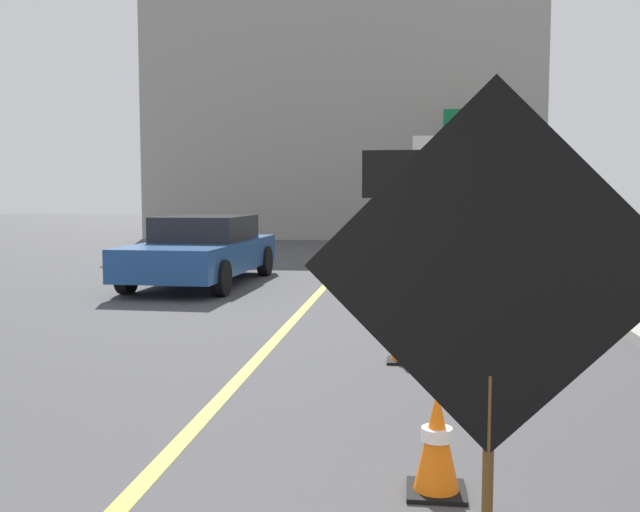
{
  "coord_description": "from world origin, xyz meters",
  "views": [
    {
      "loc": [
        1.67,
        -1.37,
        1.84
      ],
      "look_at": [
        0.81,
        5.45,
        1.24
      ],
      "focal_mm": 40.16,
      "sensor_mm": 36.0,
      "label": 1
    }
  ],
  "objects_px": {
    "roadwork_sign": "(492,279)",
    "box_truck": "(462,198)",
    "traffic_cone_far_lane": "(378,289)",
    "highway_guide_sign": "(498,148)",
    "arrow_board_trailer": "(401,261)",
    "pickup_car": "(203,250)",
    "traffic_cone_near_sign": "(437,442)",
    "traffic_cone_mid_lane": "(404,332)"
  },
  "relations": [
    {
      "from": "pickup_car",
      "to": "traffic_cone_near_sign",
      "type": "relative_size",
      "value": 7.69
    },
    {
      "from": "traffic_cone_near_sign",
      "to": "box_truck",
      "type": "bearing_deg",
      "value": 85.51
    },
    {
      "from": "traffic_cone_mid_lane",
      "to": "traffic_cone_far_lane",
      "type": "relative_size",
      "value": 0.97
    },
    {
      "from": "arrow_board_trailer",
      "to": "traffic_cone_far_lane",
      "type": "relative_size",
      "value": 3.88
    },
    {
      "from": "box_truck",
      "to": "traffic_cone_near_sign",
      "type": "distance_m",
      "value": 15.4
    },
    {
      "from": "pickup_car",
      "to": "traffic_cone_mid_lane",
      "type": "relative_size",
      "value": 7.48
    },
    {
      "from": "arrow_board_trailer",
      "to": "traffic_cone_far_lane",
      "type": "height_order",
      "value": "arrow_board_trailer"
    },
    {
      "from": "arrow_board_trailer",
      "to": "pickup_car",
      "type": "relative_size",
      "value": 0.54
    },
    {
      "from": "box_truck",
      "to": "traffic_cone_mid_lane",
      "type": "xyz_separation_m",
      "value": [
        -1.43,
        -11.85,
        -1.39
      ]
    },
    {
      "from": "box_truck",
      "to": "traffic_cone_far_lane",
      "type": "distance_m",
      "value": 8.75
    },
    {
      "from": "roadwork_sign",
      "to": "traffic_cone_mid_lane",
      "type": "bearing_deg",
      "value": 95.03
    },
    {
      "from": "highway_guide_sign",
      "to": "traffic_cone_mid_lane",
      "type": "height_order",
      "value": "highway_guide_sign"
    },
    {
      "from": "traffic_cone_near_sign",
      "to": "traffic_cone_mid_lane",
      "type": "xyz_separation_m",
      "value": [
        -0.23,
        3.44,
        0.01
      ]
    },
    {
      "from": "box_truck",
      "to": "highway_guide_sign",
      "type": "xyz_separation_m",
      "value": [
        1.65,
        6.16,
        1.7
      ]
    },
    {
      "from": "box_truck",
      "to": "traffic_cone_far_lane",
      "type": "height_order",
      "value": "box_truck"
    },
    {
      "from": "arrow_board_trailer",
      "to": "traffic_cone_mid_lane",
      "type": "height_order",
      "value": "arrow_board_trailer"
    },
    {
      "from": "roadwork_sign",
      "to": "box_truck",
      "type": "bearing_deg",
      "value": 86.44
    },
    {
      "from": "roadwork_sign",
      "to": "arrow_board_trailer",
      "type": "xyz_separation_m",
      "value": [
        -0.52,
        11.28,
        -0.99
      ]
    },
    {
      "from": "pickup_car",
      "to": "box_truck",
      "type": "bearing_deg",
      "value": 44.46
    },
    {
      "from": "traffic_cone_mid_lane",
      "to": "traffic_cone_far_lane",
      "type": "bearing_deg",
      "value": 97.26
    },
    {
      "from": "box_truck",
      "to": "traffic_cone_mid_lane",
      "type": "distance_m",
      "value": 12.02
    },
    {
      "from": "box_truck",
      "to": "pickup_car",
      "type": "bearing_deg",
      "value": -135.54
    },
    {
      "from": "highway_guide_sign",
      "to": "traffic_cone_near_sign",
      "type": "height_order",
      "value": "highway_guide_sign"
    },
    {
      "from": "arrow_board_trailer",
      "to": "box_truck",
      "type": "height_order",
      "value": "box_truck"
    },
    {
      "from": "highway_guide_sign",
      "to": "traffic_cone_near_sign",
      "type": "bearing_deg",
      "value": -97.57
    },
    {
      "from": "traffic_cone_mid_lane",
      "to": "box_truck",
      "type": "bearing_deg",
      "value": 83.11
    },
    {
      "from": "traffic_cone_far_lane",
      "to": "highway_guide_sign",
      "type": "bearing_deg",
      "value": 76.45
    },
    {
      "from": "arrow_board_trailer",
      "to": "highway_guide_sign",
      "type": "relative_size",
      "value": 0.54
    },
    {
      "from": "roadwork_sign",
      "to": "box_truck",
      "type": "distance_m",
      "value": 16.51
    },
    {
      "from": "traffic_cone_near_sign",
      "to": "roadwork_sign",
      "type": "bearing_deg",
      "value": -81.56
    },
    {
      "from": "highway_guide_sign",
      "to": "traffic_cone_far_lane",
      "type": "bearing_deg",
      "value": -103.55
    },
    {
      "from": "arrow_board_trailer",
      "to": "traffic_cone_mid_lane",
      "type": "bearing_deg",
      "value": -89.02
    },
    {
      "from": "roadwork_sign",
      "to": "traffic_cone_near_sign",
      "type": "height_order",
      "value": "roadwork_sign"
    },
    {
      "from": "traffic_cone_mid_lane",
      "to": "arrow_board_trailer",
      "type": "bearing_deg",
      "value": 90.98
    },
    {
      "from": "roadwork_sign",
      "to": "pickup_car",
      "type": "bearing_deg",
      "value": 112.42
    },
    {
      "from": "traffic_cone_near_sign",
      "to": "pickup_car",
      "type": "bearing_deg",
      "value": 113.96
    },
    {
      "from": "roadwork_sign",
      "to": "arrow_board_trailer",
      "type": "height_order",
      "value": "arrow_board_trailer"
    },
    {
      "from": "arrow_board_trailer",
      "to": "highway_guide_sign",
      "type": "bearing_deg",
      "value": 74.29
    },
    {
      "from": "traffic_cone_far_lane",
      "to": "pickup_car",
      "type": "bearing_deg",
      "value": 141.26
    },
    {
      "from": "roadwork_sign",
      "to": "arrow_board_trailer",
      "type": "bearing_deg",
      "value": 92.64
    },
    {
      "from": "pickup_car",
      "to": "highway_guide_sign",
      "type": "relative_size",
      "value": 1.01
    },
    {
      "from": "traffic_cone_near_sign",
      "to": "traffic_cone_mid_lane",
      "type": "distance_m",
      "value": 3.44
    }
  ]
}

